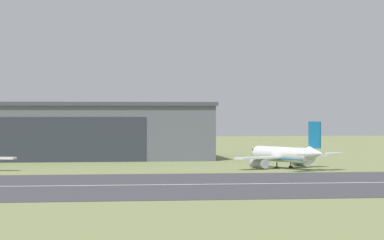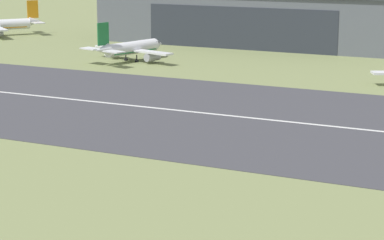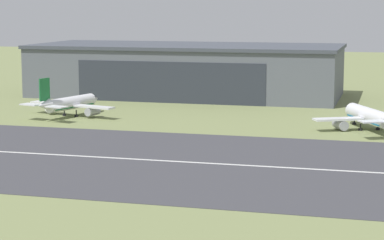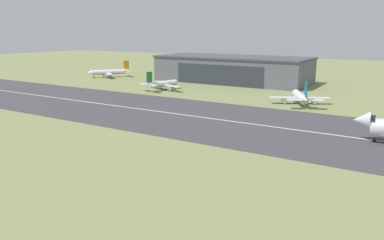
% 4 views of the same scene
% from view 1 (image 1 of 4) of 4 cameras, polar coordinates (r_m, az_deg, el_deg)
% --- Properties ---
extents(ground_plane, '(710.01, 710.01, 0.00)m').
position_cam_1_polar(ground_plane, '(82.34, -9.53, -7.43)').
color(ground_plane, '#7A8451').
extents(runway_strip, '(470.01, 50.90, 0.06)m').
position_cam_1_polar(runway_strip, '(141.68, -8.74, -4.12)').
color(runway_strip, '#3D3D42').
rests_on(runway_strip, ground_plane).
extents(runway_centreline, '(423.01, 0.70, 0.01)m').
position_cam_1_polar(runway_centreline, '(141.68, -8.74, -4.10)').
color(runway_centreline, silver).
rests_on(runway_centreline, runway_strip).
extents(hangar_building, '(82.57, 34.32, 13.87)m').
position_cam_1_polar(hangar_building, '(226.36, -9.41, -0.66)').
color(hangar_building, slate).
rests_on(hangar_building, ground_plane).
extents(airplane_parked_far_east, '(21.42, 23.29, 9.63)m').
position_cam_1_polar(airplane_parked_far_east, '(185.22, 5.82, -2.20)').
color(airplane_parked_far_east, white).
rests_on(airplane_parked_far_east, ground_plane).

